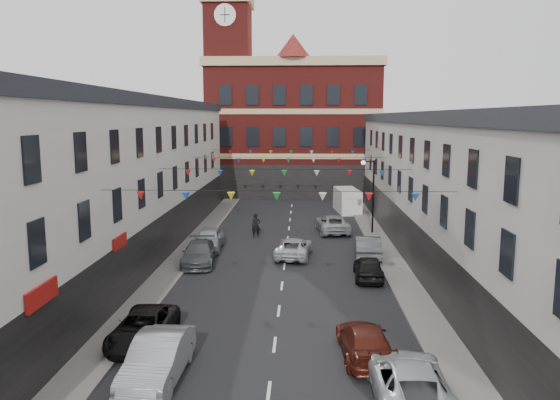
# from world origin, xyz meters

# --- Properties ---
(ground) EXTENTS (160.00, 160.00, 0.00)m
(ground) POSITION_xyz_m (0.00, 0.00, 0.00)
(ground) COLOR black
(ground) RESTS_ON ground
(pavement_left) EXTENTS (1.80, 64.00, 0.15)m
(pavement_left) POSITION_xyz_m (-6.90, 2.00, 0.07)
(pavement_left) COLOR #605E5B
(pavement_left) RESTS_ON ground
(pavement_right) EXTENTS (1.80, 64.00, 0.15)m
(pavement_right) POSITION_xyz_m (6.90, 2.00, 0.07)
(pavement_right) COLOR #605E5B
(pavement_right) RESTS_ON ground
(terrace_left) EXTENTS (8.40, 56.00, 10.70)m
(terrace_left) POSITION_xyz_m (-11.78, 1.00, 5.35)
(terrace_left) COLOR beige
(terrace_left) RESTS_ON ground
(terrace_right) EXTENTS (8.40, 56.00, 9.70)m
(terrace_right) POSITION_xyz_m (11.78, 1.00, 4.85)
(terrace_right) COLOR beige
(terrace_right) RESTS_ON ground
(civic_building) EXTENTS (20.60, 13.30, 18.50)m
(civic_building) POSITION_xyz_m (0.00, 37.95, 8.14)
(civic_building) COLOR maroon
(civic_building) RESTS_ON ground
(clock_tower) EXTENTS (5.60, 5.60, 30.00)m
(clock_tower) POSITION_xyz_m (-7.50, 35.00, 14.93)
(clock_tower) COLOR maroon
(clock_tower) RESTS_ON ground
(distant_hill) EXTENTS (40.00, 14.00, 10.00)m
(distant_hill) POSITION_xyz_m (-4.00, 62.00, 5.00)
(distant_hill) COLOR #324E24
(distant_hill) RESTS_ON ground
(street_lamp) EXTENTS (1.10, 0.36, 6.00)m
(street_lamp) POSITION_xyz_m (6.55, 14.00, 3.90)
(street_lamp) COLOR black
(street_lamp) RESTS_ON ground
(car_left_b) EXTENTS (1.85, 4.95, 1.62)m
(car_left_b) POSITION_xyz_m (-4.03, -11.26, 0.81)
(car_left_b) COLOR #9C9DA3
(car_left_b) RESTS_ON ground
(car_left_c) EXTENTS (2.27, 4.80, 1.32)m
(car_left_c) POSITION_xyz_m (-5.50, -8.03, 0.66)
(car_left_c) COLOR black
(car_left_c) RESTS_ON ground
(car_left_d) EXTENTS (2.42, 5.08, 1.43)m
(car_left_d) POSITION_xyz_m (-5.50, 4.37, 0.71)
(car_left_d) COLOR #474B50
(car_left_d) RESTS_ON ground
(car_left_e) EXTENTS (1.99, 4.67, 1.57)m
(car_left_e) POSITION_xyz_m (-5.50, 8.17, 0.79)
(car_left_e) COLOR #979B9F
(car_left_e) RESTS_ON ground
(car_right_b) EXTENTS (2.54, 5.42, 1.50)m
(car_right_b) POSITION_xyz_m (4.68, -12.49, 0.75)
(car_right_b) COLOR #B4B9BD
(car_right_b) RESTS_ON ground
(car_right_c) EXTENTS (2.13, 4.72, 1.34)m
(car_right_c) POSITION_xyz_m (3.60, -9.07, 0.67)
(car_right_c) COLOR #501910
(car_right_c) RESTS_ON ground
(car_right_d) EXTENTS (1.81, 4.14, 1.39)m
(car_right_d) POSITION_xyz_m (5.01, 1.54, 0.69)
(car_right_d) COLOR black
(car_right_d) RESTS_ON ground
(car_right_e) EXTENTS (1.91, 4.77, 1.54)m
(car_right_e) POSITION_xyz_m (5.50, 6.24, 0.77)
(car_right_e) COLOR #505358
(car_right_e) RESTS_ON ground
(car_right_f) EXTENTS (2.90, 5.43, 1.45)m
(car_right_f) POSITION_xyz_m (3.60, 14.57, 0.73)
(car_right_f) COLOR #9CA0A1
(car_right_f) RESTS_ON ground
(moving_car) EXTENTS (2.70, 4.98, 1.33)m
(moving_car) POSITION_xyz_m (0.57, 6.41, 0.66)
(moving_car) COLOR silver
(moving_car) RESTS_ON ground
(white_van) EXTENTS (2.55, 5.37, 2.29)m
(white_van) POSITION_xyz_m (5.60, 24.49, 1.15)
(white_van) COLOR white
(white_van) RESTS_ON ground
(pedestrian) EXTENTS (0.79, 0.61, 1.91)m
(pedestrian) POSITION_xyz_m (-2.49, 12.30, 0.96)
(pedestrian) COLOR black
(pedestrian) RESTS_ON ground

